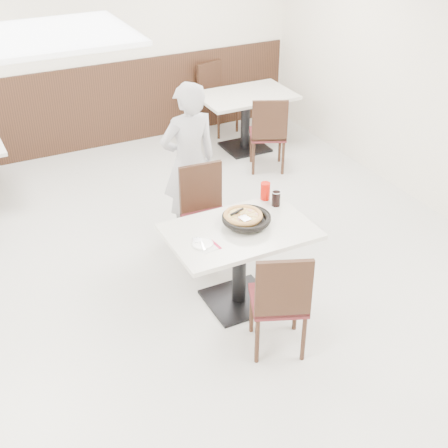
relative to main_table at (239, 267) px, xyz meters
name	(u,v)px	position (x,y,z in m)	size (l,w,h in m)	color
floor	(192,292)	(-0.31, 0.31, -0.38)	(7.00, 7.00, 0.00)	beige
wall_back	(72,43)	(-0.31, 3.81, 1.02)	(6.00, 0.04, 2.80)	white
wainscot_back	(81,110)	(-0.31, 3.79, 0.18)	(5.90, 0.03, 1.10)	black
main_table	(239,267)	(0.00, 0.00, 0.00)	(1.20, 0.80, 0.75)	beige
chair_near	(278,298)	(0.01, -0.63, 0.10)	(0.42, 0.42, 0.95)	black
chair_far	(208,218)	(0.04, 0.70, 0.10)	(0.42, 0.42, 0.95)	black
trivet	(241,224)	(0.04, 0.05, 0.39)	(0.11, 0.11, 0.04)	black
pizza_pan	(246,221)	(0.08, 0.03, 0.42)	(0.35, 0.35, 0.01)	black
pizza	(243,217)	(0.07, 0.07, 0.44)	(0.30, 0.30, 0.02)	#DD9C4D
pizza_server	(245,218)	(0.05, 0.01, 0.47)	(0.07, 0.09, 0.00)	silver
napkin	(207,247)	(-0.35, -0.12, 0.38)	(0.15, 0.15, 0.00)	silver
side_plate	(203,244)	(-0.37, -0.07, 0.38)	(0.17, 0.17, 0.01)	white
fork	(202,244)	(-0.38, -0.09, 0.39)	(0.02, 0.18, 0.00)	silver
cola_glass	(276,199)	(0.47, 0.22, 0.44)	(0.08, 0.08, 0.13)	black
red_cup	(265,191)	(0.45, 0.36, 0.45)	(0.09, 0.09, 0.16)	red
diner_person	(189,162)	(0.10, 1.25, 0.43)	(0.59, 0.39, 1.62)	#BAB9BE
bg_table_right	(245,122)	(1.60, 2.87, 0.00)	(1.20, 0.80, 0.75)	beige
bg_chair_right_near	(268,132)	(1.56, 2.23, 0.10)	(0.42, 0.42, 0.95)	black
bg_chair_right_far	(219,99)	(1.55, 3.54, 0.10)	(0.42, 0.42, 0.95)	black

